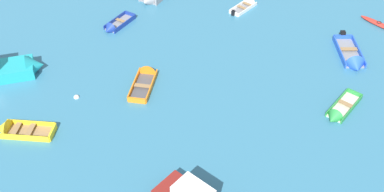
{
  "coord_description": "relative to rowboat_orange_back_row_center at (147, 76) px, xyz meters",
  "views": [
    {
      "loc": [
        4.43,
        -2.02,
        18.29
      ],
      "look_at": [
        0.0,
        18.51,
        0.15
      ],
      "focal_mm": 42.89,
      "sensor_mm": 36.0,
      "label": 1
    }
  ],
  "objects": [
    {
      "name": "rowboat_blue_cluster_outer",
      "position": [
        12.96,
        4.5,
        0.02
      ],
      "size": [
        2.14,
        4.29,
        1.26
      ],
      "color": "gray",
      "rests_on": "ground_plane"
    },
    {
      "name": "rowboat_orange_back_row_center",
      "position": [
        0.0,
        0.0,
        0.0
      ],
      "size": [
        1.33,
        3.49,
        1.08
      ],
      "color": "#4C4C51",
      "rests_on": "ground_plane"
    },
    {
      "name": "rowboat_green_center",
      "position": [
        11.84,
        -1.01,
        -0.02
      ],
      "size": [
        2.35,
        3.37,
        0.92
      ],
      "color": "beige",
      "rests_on": "ground_plane"
    },
    {
      "name": "mooring_buoy_outer_edge",
      "position": [
        -3.64,
        -2.72,
        -0.16
      ],
      "size": [
        0.34,
        0.34,
        0.34
      ],
      "primitive_type": "sphere",
      "color": "silver",
      "rests_on": "ground_plane"
    },
    {
      "name": "rowboat_deep_blue_far_right",
      "position": [
        -4.02,
        5.1,
        -0.01
      ],
      "size": [
        1.89,
        3.1,
        0.93
      ],
      "color": "gray",
      "rests_on": "ground_plane"
    },
    {
      "name": "rowboat_yellow_near_left",
      "position": [
        -5.88,
        -6.22,
        0.01
      ],
      "size": [
        3.36,
        1.53,
        1.09
      ],
      "color": "#99754C",
      "rests_on": "ground_plane"
    },
    {
      "name": "kayak_red_foreground_center",
      "position": [
        15.06,
        9.66,
        -0.02
      ],
      "size": [
        2.7,
        2.26,
        0.29
      ],
      "color": "red",
      "rests_on": "ground_plane"
    },
    {
      "name": "rowboat_white_far_back",
      "position": [
        5.25,
        10.57,
        -0.03
      ],
      "size": [
        2.1,
        2.87,
        0.85
      ],
      "color": "gray",
      "rests_on": "ground_plane"
    }
  ]
}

